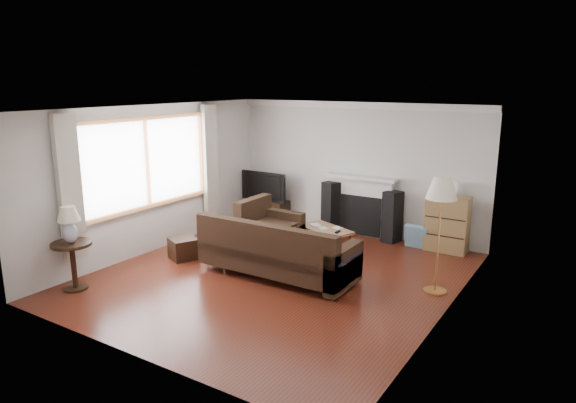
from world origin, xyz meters
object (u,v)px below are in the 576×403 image
Objects in this scene: bookshelf at (447,224)px; tv_stand at (267,210)px; sectional_sofa at (278,249)px; coffee_table at (325,238)px; floor_lamp at (439,236)px; side_table at (74,266)px.

tv_stand is at bearing -179.54° from bookshelf.
sectional_sofa is (-1.83, -2.51, -0.07)m from bookshelf.
sectional_sofa reaches higher than coffee_table.
bookshelf is at bearing 53.97° from sectional_sofa.
tv_stand is 0.55× the size of floor_lamp.
coffee_table is (-1.83, -1.00, -0.30)m from bookshelf.
tv_stand is 2.13m from coffee_table.
tv_stand is 1.31× the size of side_table.
bookshelf is 2.11m from coffee_table.
tv_stand is 3.14m from sectional_sofa.
bookshelf reaches higher than coffee_table.
coffee_table is (1.90, -0.97, -0.04)m from tv_stand.
coffee_table is at bearing -151.47° from bookshelf.
bookshelf is at bearing 0.46° from tv_stand.
side_table is (-2.14, -1.96, -0.07)m from sectional_sofa.
floor_lamp is at bearing -78.52° from bookshelf.
floor_lamp reaches higher than sectional_sofa.
tv_stand is at bearing 156.06° from floor_lamp.
floor_lamp reaches higher than bookshelf.
bookshelf is 5.99m from side_table.
bookshelf is at bearing 51.58° from coffee_table.
coffee_table is 4.09m from side_table.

